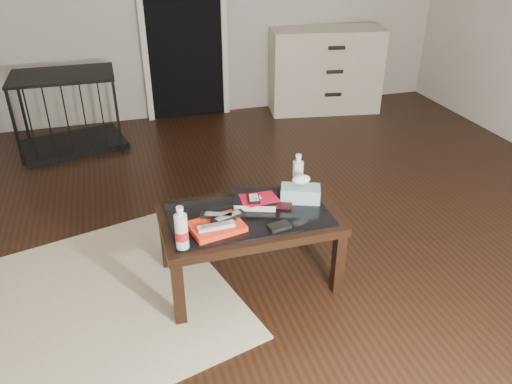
{
  "coord_description": "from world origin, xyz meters",
  "views": [
    {
      "loc": [
        -1.2,
        -2.82,
        1.95
      ],
      "look_at": [
        -0.48,
        -0.4,
        0.55
      ],
      "focal_mm": 35.0,
      "sensor_mm": 36.0,
      "label": 1
    }
  ],
  "objects_px": {
    "coffee_table": "(249,223)",
    "textbook": "(255,200)",
    "water_bottle_left": "(181,228)",
    "water_bottle_right": "(298,172)",
    "tissue_box": "(300,194)",
    "pet_crate": "(71,125)",
    "dresser": "(325,70)"
  },
  "relations": [
    {
      "from": "pet_crate",
      "to": "tissue_box",
      "type": "xyz_separation_m",
      "value": [
        1.4,
        -2.32,
        0.28
      ]
    },
    {
      "from": "pet_crate",
      "to": "textbook",
      "type": "height_order",
      "value": "pet_crate"
    },
    {
      "from": "pet_crate",
      "to": "water_bottle_left",
      "type": "bearing_deg",
      "value": -88.95
    },
    {
      "from": "tissue_box",
      "to": "water_bottle_right",
      "type": "bearing_deg",
      "value": 98.43
    },
    {
      "from": "dresser",
      "to": "tissue_box",
      "type": "xyz_separation_m",
      "value": [
        -1.31,
        -2.65,
        0.06
      ]
    },
    {
      "from": "coffee_table",
      "to": "water_bottle_left",
      "type": "xyz_separation_m",
      "value": [
        -0.41,
        -0.22,
        0.18
      ]
    },
    {
      "from": "dresser",
      "to": "pet_crate",
      "type": "bearing_deg",
      "value": -163.75
    },
    {
      "from": "coffee_table",
      "to": "water_bottle_right",
      "type": "relative_size",
      "value": 4.2
    },
    {
      "from": "coffee_table",
      "to": "tissue_box",
      "type": "height_order",
      "value": "tissue_box"
    },
    {
      "from": "water_bottle_left",
      "to": "textbook",
      "type": "bearing_deg",
      "value": 33.56
    },
    {
      "from": "textbook",
      "to": "water_bottle_left",
      "type": "distance_m",
      "value": 0.59
    },
    {
      "from": "water_bottle_left",
      "to": "tissue_box",
      "type": "bearing_deg",
      "value": 20.45
    },
    {
      "from": "coffee_table",
      "to": "tissue_box",
      "type": "xyz_separation_m",
      "value": [
        0.34,
        0.06,
        0.11
      ]
    },
    {
      "from": "textbook",
      "to": "tissue_box",
      "type": "height_order",
      "value": "tissue_box"
    },
    {
      "from": "water_bottle_right",
      "to": "coffee_table",
      "type": "bearing_deg",
      "value": -152.66
    },
    {
      "from": "pet_crate",
      "to": "water_bottle_right",
      "type": "distance_m",
      "value": 2.64
    },
    {
      "from": "tissue_box",
      "to": "pet_crate",
      "type": "bearing_deg",
      "value": 142.58
    },
    {
      "from": "pet_crate",
      "to": "textbook",
      "type": "relative_size",
      "value": 4.05
    },
    {
      "from": "coffee_table",
      "to": "pet_crate",
      "type": "height_order",
      "value": "pet_crate"
    },
    {
      "from": "dresser",
      "to": "textbook",
      "type": "bearing_deg",
      "value": -111.83
    },
    {
      "from": "coffee_table",
      "to": "dresser",
      "type": "bearing_deg",
      "value": 58.74
    },
    {
      "from": "dresser",
      "to": "water_bottle_right",
      "type": "distance_m",
      "value": 2.83
    },
    {
      "from": "coffee_table",
      "to": "water_bottle_left",
      "type": "relative_size",
      "value": 4.2
    },
    {
      "from": "coffee_table",
      "to": "pet_crate",
      "type": "xyz_separation_m",
      "value": [
        -1.06,
        2.38,
        -0.17
      ]
    },
    {
      "from": "water_bottle_left",
      "to": "water_bottle_right",
      "type": "distance_m",
      "value": 0.88
    },
    {
      "from": "coffee_table",
      "to": "tissue_box",
      "type": "bearing_deg",
      "value": 9.98
    },
    {
      "from": "pet_crate",
      "to": "tissue_box",
      "type": "distance_m",
      "value": 2.72
    },
    {
      "from": "textbook",
      "to": "tissue_box",
      "type": "bearing_deg",
      "value": 10.53
    },
    {
      "from": "pet_crate",
      "to": "tissue_box",
      "type": "relative_size",
      "value": 4.4
    },
    {
      "from": "coffee_table",
      "to": "textbook",
      "type": "xyz_separation_m",
      "value": [
        0.07,
        0.1,
        0.09
      ]
    },
    {
      "from": "pet_crate",
      "to": "dresser",
      "type": "bearing_deg",
      "value": -6.02
    },
    {
      "from": "water_bottle_right",
      "to": "tissue_box",
      "type": "relative_size",
      "value": 1.03
    }
  ]
}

